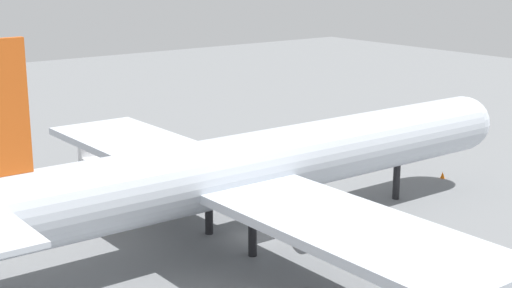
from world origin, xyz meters
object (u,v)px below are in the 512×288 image
at_px(baggage_tug, 91,160).
at_px(safety_cone_nose, 443,175).
at_px(catering_truck, 391,146).
at_px(cargo_airplane, 253,167).

relative_size(baggage_tug, safety_cone_nose, 5.95).
bearing_deg(baggage_tug, safety_cone_nose, -42.51).
distance_m(baggage_tug, catering_truck, 35.66).
relative_size(catering_truck, safety_cone_nose, 6.37).
distance_m(baggage_tug, safety_cone_nose, 39.24).
relative_size(cargo_airplane, baggage_tug, 14.06).
bearing_deg(safety_cone_nose, cargo_airplane, -176.12).
distance_m(cargo_airplane, safety_cone_nose, 28.04).
distance_m(cargo_airplane, catering_truck, 32.72).
height_order(catering_truck, safety_cone_nose, catering_truck).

